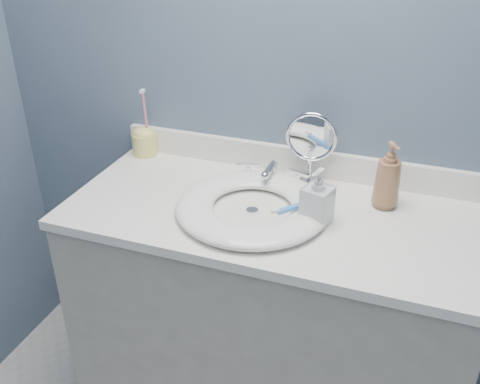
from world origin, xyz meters
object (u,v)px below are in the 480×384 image
at_px(soap_bottle_amber, 388,176).
at_px(toothbrush_holder, 144,140).
at_px(makeup_mirror, 311,145).
at_px(soap_bottle_clear, 317,197).

relative_size(soap_bottle_amber, toothbrush_holder, 0.84).
bearing_deg(soap_bottle_amber, toothbrush_holder, 143.03).
relative_size(makeup_mirror, soap_bottle_amber, 1.17).
distance_m(soap_bottle_amber, toothbrush_holder, 0.86).
height_order(makeup_mirror, toothbrush_holder, toothbrush_holder).
bearing_deg(soap_bottle_clear, makeup_mirror, 124.21).
xyz_separation_m(soap_bottle_amber, soap_bottle_clear, (-0.17, -0.16, -0.02)).
distance_m(makeup_mirror, soap_bottle_amber, 0.26).
relative_size(makeup_mirror, toothbrush_holder, 0.99).
relative_size(soap_bottle_amber, soap_bottle_clear, 1.21).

